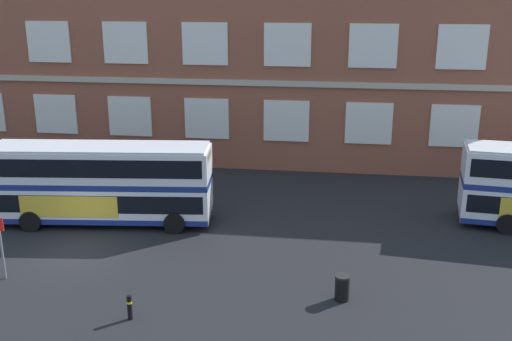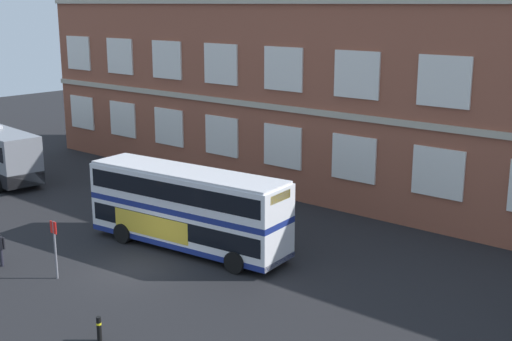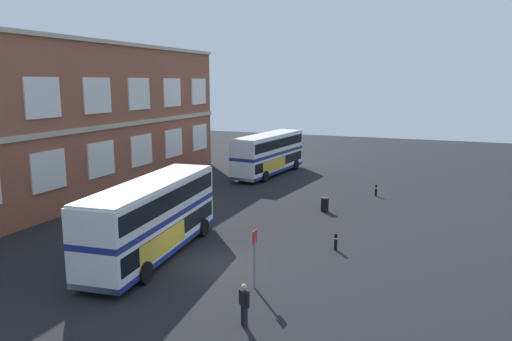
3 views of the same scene
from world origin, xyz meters
TOP-DOWN VIEW (x-y plane):
  - ground_plane at (0.00, 2.00)m, footprint 120.00×120.00m
  - brick_terminal_building at (0.44, 17.98)m, footprint 52.21×8.19m
  - double_decker_near at (-0.15, 3.70)m, footprint 11.21×3.75m
  - bus_stand_flag at (-1.87, -2.80)m, footprint 0.44×0.10m
  - station_litter_bin at (11.97, -2.64)m, footprint 0.60×0.60m
  - safety_bollard_east at (4.35, -5.14)m, footprint 0.19×0.19m

SIDE VIEW (x-z plane):
  - ground_plane at x=0.00m, z-range 0.00..0.00m
  - safety_bollard_east at x=4.35m, z-range 0.02..0.97m
  - station_litter_bin at x=11.97m, z-range 0.01..1.04m
  - bus_stand_flag at x=-1.87m, z-range 0.29..2.99m
  - double_decker_near at x=-0.15m, z-range 0.11..4.18m
  - brick_terminal_building at x=0.44m, z-range -0.15..12.17m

